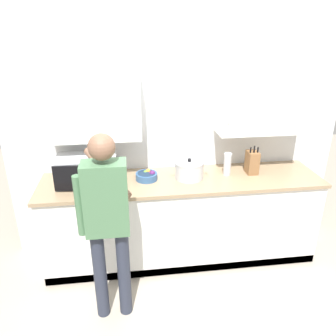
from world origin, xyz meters
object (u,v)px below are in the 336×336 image
(fruit_bowl, at_px, (147,176))
(person_figure, at_px, (107,215))
(stock_pot, at_px, (189,170))
(microwave_oven, at_px, (84,170))
(thermos_flask, at_px, (227,164))
(knife_block, at_px, (252,162))

(fruit_bowl, xyz_separation_m, person_figure, (-0.37, -0.76, 0.02))
(stock_pot, distance_m, fruit_bowl, 0.43)
(stock_pot, distance_m, person_figure, 1.10)
(microwave_oven, relative_size, person_figure, 0.35)
(microwave_oven, bearing_deg, fruit_bowl, -0.47)
(microwave_oven, distance_m, thermos_flask, 1.45)
(stock_pot, distance_m, knife_block, 0.68)
(knife_block, distance_m, person_figure, 1.67)
(microwave_oven, xyz_separation_m, thermos_flask, (1.45, 0.00, -0.02))
(microwave_oven, relative_size, thermos_flask, 2.42)
(fruit_bowl, bearing_deg, microwave_oven, 179.53)
(microwave_oven, relative_size, stock_pot, 1.47)
(fruit_bowl, relative_size, person_figure, 0.13)
(thermos_flask, height_order, fruit_bowl, thermos_flask)
(knife_block, bearing_deg, fruit_bowl, -179.05)
(stock_pot, bearing_deg, thermos_flask, 2.64)
(person_figure, bearing_deg, microwave_oven, 107.27)
(thermos_flask, relative_size, fruit_bowl, 1.09)
(stock_pot, relative_size, thermos_flask, 1.65)
(thermos_flask, height_order, knife_block, knife_block)
(microwave_oven, distance_m, knife_block, 1.72)
(stock_pot, xyz_separation_m, person_figure, (-0.80, -0.75, -0.03))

